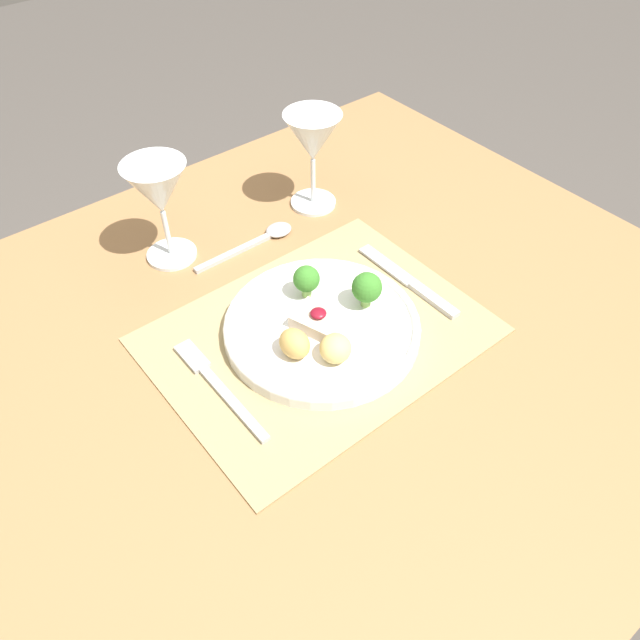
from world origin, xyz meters
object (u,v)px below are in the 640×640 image
at_px(spoon, 264,237).
at_px(dinner_plate, 321,323).
at_px(fork, 215,382).
at_px(knife, 414,285).
at_px(wine_glass_far, 158,193).
at_px(wine_glass_near, 313,141).

bearing_deg(spoon, dinner_plate, -109.44).
bearing_deg(fork, knife, -4.46).
bearing_deg(knife, fork, 177.57).
distance_m(knife, spoon, 0.26).
height_order(fork, wine_glass_far, wine_glass_far).
distance_m(fork, wine_glass_near, 0.43).
bearing_deg(spoon, wine_glass_near, 8.47).
bearing_deg(spoon, fork, -141.90).
xyz_separation_m(fork, wine_glass_near, (0.35, 0.23, 0.11)).
height_order(dinner_plate, wine_glass_near, wine_glass_near).
bearing_deg(wine_glass_far, wine_glass_near, -6.57).
relative_size(spoon, wine_glass_far, 1.10).
height_order(fork, wine_glass_near, wine_glass_near).
height_order(dinner_plate, knife, dinner_plate).
bearing_deg(knife, wine_glass_far, 132.27).
distance_m(dinner_plate, wine_glass_near, 0.32).
distance_m(wine_glass_near, wine_glass_far, 0.26).
distance_m(dinner_plate, spoon, 0.23).
distance_m(dinner_plate, fork, 0.17).
xyz_separation_m(fork, knife, (0.33, -0.03, 0.00)).
relative_size(dinner_plate, knife, 1.38).
bearing_deg(wine_glass_near, fork, -146.09).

